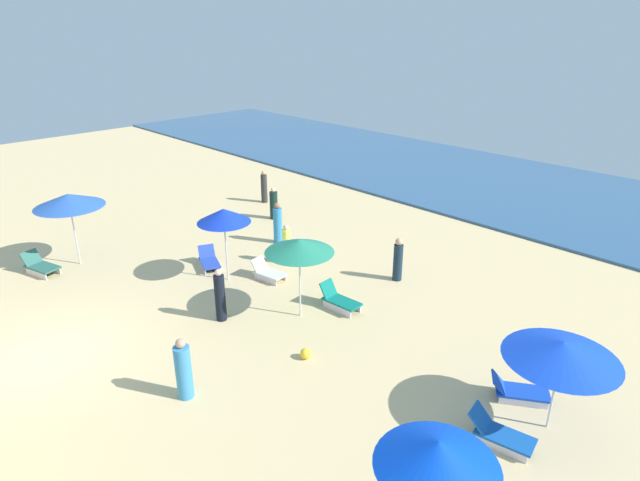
% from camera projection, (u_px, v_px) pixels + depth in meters
% --- Properties ---
extents(ground_plane, '(60.00, 60.00, 0.00)m').
position_uv_depth(ground_plane, '(46.00, 358.00, 14.67)').
color(ground_plane, '#E0C28A').
extents(ocean, '(60.00, 12.55, 0.12)m').
position_uv_depth(ocean, '(491.00, 183.00, 29.93)').
color(ocean, '#315984').
rests_on(ocean, ground_plane).
extents(umbrella_0, '(1.96, 1.96, 2.73)m').
position_uv_depth(umbrella_0, '(438.00, 454.00, 8.13)').
color(umbrella_0, silver).
rests_on(umbrella_0, ground_plane).
extents(umbrella_1, '(2.46, 2.46, 2.75)m').
position_uv_depth(umbrella_1, '(69.00, 200.00, 19.33)').
color(umbrella_1, silver).
rests_on(umbrella_1, ground_plane).
extents(lounge_chair_1_0, '(1.51, 1.01, 0.76)m').
position_uv_depth(lounge_chair_1_0, '(40.00, 266.00, 19.41)').
color(lounge_chair_1_0, silver).
rests_on(lounge_chair_1_0, ground_plane).
extents(umbrella_2, '(1.83, 1.83, 2.64)m').
position_uv_depth(umbrella_2, '(224.00, 216.00, 18.16)').
color(umbrella_2, silver).
rests_on(umbrella_2, ground_plane).
extents(lounge_chair_2_0, '(1.37, 1.02, 0.70)m').
position_uv_depth(lounge_chair_2_0, '(209.00, 261.00, 19.93)').
color(lounge_chair_2_0, silver).
rests_on(lounge_chair_2_0, ground_plane).
extents(lounge_chair_2_1, '(1.30, 0.79, 0.69)m').
position_uv_depth(lounge_chair_2_1, '(268.00, 272.00, 19.02)').
color(lounge_chair_2_1, silver).
rests_on(lounge_chair_2_1, ground_plane).
extents(umbrella_3, '(2.08, 2.08, 2.57)m').
position_uv_depth(umbrella_3, '(299.00, 246.00, 15.86)').
color(umbrella_3, silver).
rests_on(umbrella_3, ground_plane).
extents(lounge_chair_3_0, '(1.38, 0.68, 0.80)m').
position_uv_depth(lounge_chair_3_0, '(339.00, 300.00, 17.06)').
color(lounge_chair_3_0, silver).
rests_on(lounge_chair_3_0, ground_plane).
extents(umbrella_4, '(2.47, 2.47, 2.26)m').
position_uv_depth(umbrella_4, '(562.00, 350.00, 11.43)').
color(umbrella_4, silver).
rests_on(umbrella_4, ground_plane).
extents(lounge_chair_4_0, '(1.48, 0.84, 0.69)m').
position_uv_depth(lounge_chair_4_0, '(500.00, 434.00, 11.66)').
color(lounge_chair_4_0, silver).
rests_on(lounge_chair_4_0, ground_plane).
extents(lounge_chair_4_1, '(1.47, 1.26, 0.59)m').
position_uv_depth(lounge_chair_4_1, '(518.00, 391.00, 13.03)').
color(lounge_chair_4_1, silver).
rests_on(lounge_chair_4_1, ground_plane).
extents(beachgoer_0, '(0.44, 0.44, 1.58)m').
position_uv_depth(beachgoer_0, '(398.00, 260.00, 18.77)').
color(beachgoer_0, '#192B3C').
rests_on(beachgoer_0, ground_plane).
extents(beachgoer_1, '(0.35, 0.35, 1.52)m').
position_uv_depth(beachgoer_1, '(287.00, 245.00, 20.11)').
color(beachgoer_1, '#E9F664').
rests_on(beachgoer_1, ground_plane).
extents(beachgoer_2, '(0.44, 0.44, 1.71)m').
position_uv_depth(beachgoer_2, '(278.00, 224.00, 21.91)').
color(beachgoer_2, '#3082BE').
rests_on(beachgoer_2, ground_plane).
extents(beachgoer_3, '(0.42, 0.42, 1.70)m').
position_uv_depth(beachgoer_3, '(220.00, 296.00, 16.25)').
color(beachgoer_3, black).
rests_on(beachgoer_3, ground_plane).
extents(beachgoer_4, '(0.33, 0.33, 1.61)m').
position_uv_depth(beachgoer_4, '(264.00, 188.00, 26.74)').
color(beachgoer_4, '#2D2F2E').
rests_on(beachgoer_4, ground_plane).
extents(beachgoer_5, '(0.51, 0.51, 1.63)m').
position_uv_depth(beachgoer_5, '(184.00, 371.00, 12.92)').
color(beachgoer_5, '#3988C5').
rests_on(beachgoer_5, ground_plane).
extents(beachgoer_6, '(0.45, 0.45, 1.48)m').
position_uv_depth(beachgoer_6, '(274.00, 204.00, 24.58)').
color(beachgoer_6, '#142A27').
rests_on(beachgoer_6, ground_plane).
extents(beach_ball_0, '(0.30, 0.30, 0.30)m').
position_uv_depth(beach_ball_0, '(306.00, 354.00, 14.60)').
color(beach_ball_0, yellow).
rests_on(beach_ball_0, ground_plane).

